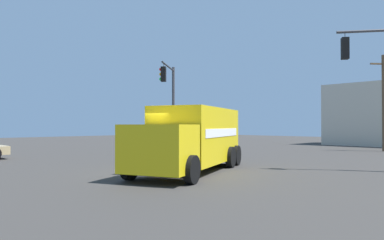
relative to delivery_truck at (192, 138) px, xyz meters
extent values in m
plane|color=#33302D|center=(-0.59, -1.27, -1.46)|extent=(100.00, 100.00, 0.00)
cube|color=yellow|center=(-0.28, 0.67, 0.11)|extent=(4.40, 6.07, 2.45)
cube|color=yellow|center=(1.24, -2.91, -0.26)|extent=(2.95, 2.69, 1.70)
cube|color=black|center=(1.58, -3.69, 0.08)|extent=(1.89, 0.87, 0.88)
cube|color=#B2B2B7|center=(-1.34, 3.14, -1.27)|extent=(2.20, 1.09, 0.21)
cube|color=white|center=(0.83, 1.14, 0.24)|extent=(1.86, 4.31, 0.36)
cube|color=white|center=(-1.40, 0.19, 0.24)|extent=(1.86, 4.31, 0.36)
cylinder|color=black|center=(2.36, -2.37, -0.96)|extent=(0.65, 1.03, 1.00)
cylinder|color=black|center=(0.08, -3.35, -0.96)|extent=(0.65, 1.03, 1.00)
cylinder|color=black|center=(0.39, 2.24, -0.96)|extent=(0.65, 1.03, 1.00)
cylinder|color=black|center=(-1.89, 1.27, -0.96)|extent=(0.65, 1.03, 1.00)
cylinder|color=black|center=(-0.02, 3.21, -0.96)|extent=(0.65, 1.03, 1.00)
cylinder|color=black|center=(-2.30, 2.24, -0.96)|extent=(0.65, 1.03, 1.00)
cylinder|color=#38383D|center=(-7.87, 5.99, 1.66)|extent=(0.20, 0.20, 6.25)
cylinder|color=#38383D|center=(-6.82, 4.58, 4.54)|extent=(2.19, 2.90, 0.12)
cylinder|color=#38383D|center=(-5.98, 3.44, 4.41)|extent=(0.03, 0.03, 0.25)
cube|color=black|center=(-5.98, 3.44, 3.81)|extent=(0.42, 0.42, 0.95)
sphere|color=red|center=(-6.13, 3.34, 4.13)|extent=(0.20, 0.20, 0.20)
sphere|color=#EFA314|center=(-6.13, 3.34, 3.82)|extent=(0.20, 0.20, 0.20)
sphere|color=#19CC4C|center=(-6.13, 3.34, 3.51)|extent=(0.20, 0.20, 0.20)
cylinder|color=#38383D|center=(6.03, 5.52, 4.67)|extent=(3.00, 2.17, 0.12)
cylinder|color=#38383D|center=(4.85, 4.68, 4.54)|extent=(0.03, 0.03, 0.25)
cube|color=black|center=(4.85, 4.68, 3.94)|extent=(0.42, 0.42, 0.95)
sphere|color=red|center=(4.74, 4.83, 4.26)|extent=(0.20, 0.20, 0.20)
sphere|color=#EFA314|center=(4.74, 4.83, 3.95)|extent=(0.20, 0.20, 0.20)
sphere|color=#19CC4C|center=(4.74, 4.83, 3.64)|extent=(0.20, 0.20, 0.20)
cylinder|color=brown|center=(2.38, 18.85, 2.30)|extent=(0.30, 0.30, 7.52)
cube|color=brown|center=(2.38, 18.85, 5.36)|extent=(1.49, 1.77, 0.12)
camera|label=1|loc=(10.76, -10.79, 0.56)|focal=32.38mm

